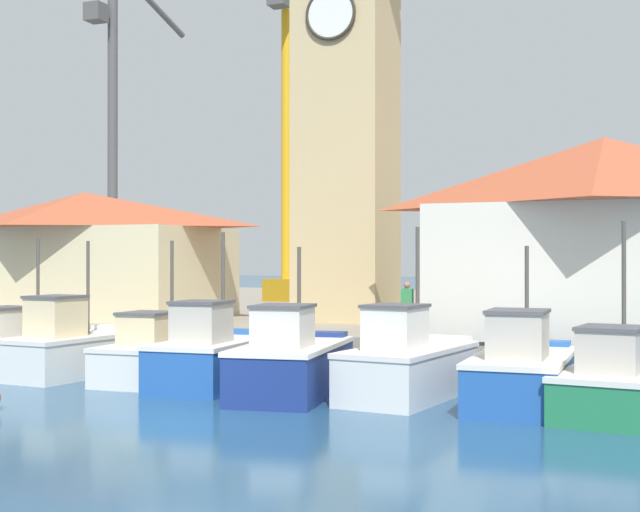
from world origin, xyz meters
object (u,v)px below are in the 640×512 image
(fishing_boat_left_inner, at_px, (161,356))
(fishing_boat_left_outer, at_px, (73,349))
(fishing_boat_center, at_px, (292,363))
(fishing_boat_mid_right, at_px, (407,366))
(warehouse_left, at_px, (84,253))
(port_crane_near, at_px, (114,171))
(port_crane_far, at_px, (287,163))
(fishing_boat_far_left, at_px, (22,350))
(fishing_boat_right_outer, at_px, (618,384))
(fishing_boat_mid_left, at_px, (213,357))
(clock_tower, at_px, (347,100))
(warehouse_right, at_px, (604,234))
(fishing_boat_right_inner, at_px, (523,372))
(dock_worker_near_tower, at_px, (407,308))

(fishing_boat_left_inner, bearing_deg, fishing_boat_left_outer, -178.27)
(fishing_boat_center, xyz_separation_m, fishing_boat_mid_right, (2.81, 0.60, -0.01))
(fishing_boat_left_outer, relative_size, warehouse_left, 0.42)
(port_crane_near, xyz_separation_m, port_crane_far, (9.57, 2.51, 0.30))
(fishing_boat_far_left, distance_m, fishing_boat_right_outer, 17.00)
(fishing_boat_left_inner, relative_size, fishing_boat_mid_left, 1.00)
(fishing_boat_far_left, distance_m, fishing_boat_left_outer, 1.87)
(port_crane_near, bearing_deg, fishing_boat_far_left, -62.08)
(fishing_boat_mid_right, bearing_deg, clock_tower, 116.99)
(fishing_boat_mid_right, distance_m, warehouse_right, 8.59)
(fishing_boat_right_inner, relative_size, warehouse_right, 0.52)
(fishing_boat_left_outer, relative_size, dock_worker_near_tower, 2.91)
(fishing_boat_mid_left, distance_m, dock_worker_near_tower, 6.29)
(fishing_boat_left_outer, xyz_separation_m, port_crane_near, (-12.95, 20.96, 7.58))
(fishing_boat_left_outer, xyz_separation_m, fishing_boat_right_inner, (12.97, -0.44, -0.03))
(fishing_boat_left_inner, relative_size, port_crane_near, 0.24)
(fishing_boat_left_inner, height_order, warehouse_left, warehouse_left)
(fishing_boat_right_outer, bearing_deg, fishing_boat_far_left, 176.70)
(fishing_boat_left_inner, xyz_separation_m, fishing_boat_right_inner, (10.06, -0.53, 0.08))
(fishing_boat_far_left, bearing_deg, fishing_boat_mid_left, -4.20)
(port_crane_near, bearing_deg, clock_tower, -31.96)
(warehouse_right, distance_m, port_crane_near, 31.32)
(fishing_boat_center, height_order, fishing_boat_right_outer, fishing_boat_right_outer)
(fishing_boat_mid_left, xyz_separation_m, clock_tower, (0.13, 10.22, 8.53))
(fishing_boat_far_left, relative_size, fishing_boat_left_outer, 1.03)
(fishing_boat_mid_left, distance_m, port_crane_far, 26.48)
(fishing_boat_mid_right, bearing_deg, fishing_boat_center, -168.05)
(warehouse_left, height_order, port_crane_far, port_crane_far)
(fishing_boat_right_inner, bearing_deg, warehouse_right, 78.13)
(fishing_boat_mid_left, height_order, fishing_boat_right_inner, fishing_boat_mid_left)
(warehouse_left, bearing_deg, fishing_boat_right_outer, -24.09)
(fishing_boat_right_inner, xyz_separation_m, fishing_boat_right_outer, (2.14, -0.49, -0.10))
(clock_tower, bearing_deg, dock_worker_near_tower, -54.83)
(fishing_boat_right_inner, relative_size, port_crane_far, 0.27)
(fishing_boat_mid_right, height_order, dock_worker_near_tower, fishing_boat_mid_right)
(fishing_boat_left_inner, bearing_deg, warehouse_right, 28.16)
(fishing_boat_right_inner, bearing_deg, clock_tower, 128.06)
(fishing_boat_center, bearing_deg, fishing_boat_mid_left, 165.50)
(port_crane_far, bearing_deg, fishing_boat_left_outer, -81.81)
(fishing_boat_center, relative_size, fishing_boat_right_inner, 0.99)
(warehouse_left, bearing_deg, port_crane_far, 81.09)
(warehouse_right, height_order, port_crane_near, port_crane_near)
(fishing_boat_right_inner, distance_m, port_crane_far, 30.02)
(fishing_boat_center, distance_m, fishing_boat_right_outer, 7.71)
(warehouse_left, distance_m, port_crane_near, 15.24)
(fishing_boat_far_left, xyz_separation_m, fishing_boat_right_inner, (14.84, -0.49, 0.08))
(fishing_boat_left_inner, distance_m, fishing_boat_right_outer, 12.25)
(fishing_boat_far_left, xyz_separation_m, fishing_boat_right_outer, (16.98, -0.98, -0.02))
(fishing_boat_left_inner, bearing_deg, fishing_boat_right_inner, -3.00)
(fishing_boat_center, xyz_separation_m, warehouse_left, (-13.14, 9.49, 2.84))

